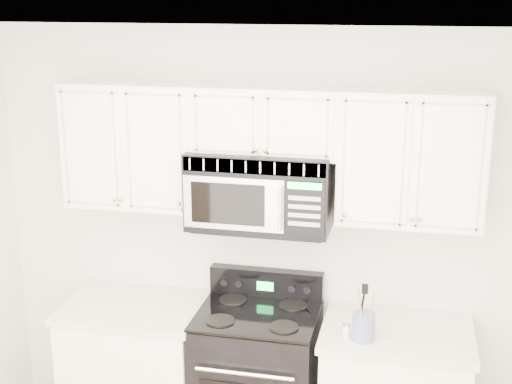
# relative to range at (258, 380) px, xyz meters

# --- Properties ---
(base_cabinet_left) EXTENTS (0.86, 0.65, 0.92)m
(base_cabinet_left) POSITION_rel_range_xyz_m (-0.78, -0.01, -0.06)
(base_cabinet_left) COLOR silver
(base_cabinet_left) RESTS_ON ground
(range) EXTENTS (0.72, 0.66, 1.11)m
(range) POSITION_rel_range_xyz_m (0.00, 0.00, 0.00)
(range) COLOR black
(range) RESTS_ON ground
(upper_cabinets) EXTENTS (2.44, 0.37, 0.75)m
(upper_cabinets) POSITION_rel_range_xyz_m (0.02, 0.14, 1.45)
(upper_cabinets) COLOR silver
(upper_cabinets) RESTS_ON ground
(microwave) EXTENTS (0.82, 0.46, 0.46)m
(microwave) POSITION_rel_range_xyz_m (-0.00, 0.09, 1.19)
(microwave) COLOR black
(microwave) RESTS_ON ground
(utensil_crock) EXTENTS (0.13, 0.13, 0.33)m
(utensil_crock) POSITION_rel_range_xyz_m (0.64, -0.17, 0.52)
(utensil_crock) COLOR #57679D
(utensil_crock) RESTS_ON base_cabinet_right
(shaker_salt) EXTENTS (0.04, 0.04, 0.09)m
(shaker_salt) POSITION_rel_range_xyz_m (0.55, -0.18, 0.48)
(shaker_salt) COLOR white
(shaker_salt) RESTS_ON base_cabinet_right
(shaker_pepper) EXTENTS (0.04, 0.04, 0.11)m
(shaker_pepper) POSITION_rel_range_xyz_m (0.62, -0.07, 0.49)
(shaker_pepper) COLOR white
(shaker_pepper) RESTS_ON base_cabinet_right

